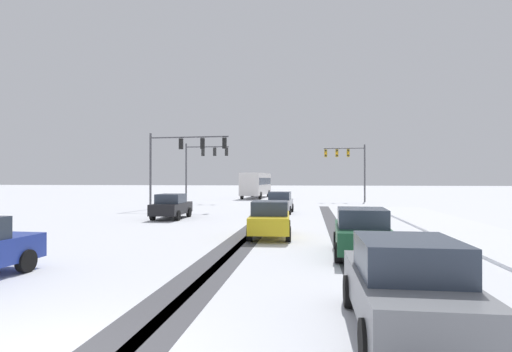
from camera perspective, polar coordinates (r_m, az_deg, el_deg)
The scene contains 13 objects.
wheel_track_left_lane at distance 21.30m, azimuth 0.78°, elevation -7.43°, with size 0.79×34.95×0.01m, color #4C4C51.
wheel_track_right_lane at distance 21.19m, azimuth 11.20°, elevation -7.45°, with size 0.84×34.95×0.01m, color #4C4C51.
wheel_track_center at distance 21.37m, azimuth -0.75°, elevation -7.40°, with size 0.94×34.95×0.01m, color #4C4C51.
sidewalk_kerb_right at distance 20.99m, azimuth 29.01°, elevation -7.33°, with size 4.00×34.95×0.12m, color white.
traffic_signal_far_left at distance 44.48m, azimuth -7.51°, elevation 2.37°, with size 4.86×0.39×6.50m.
traffic_signal_far_right at distance 47.16m, azimuth 12.92°, elevation 2.21°, with size 4.68×0.47×6.50m.
traffic_signal_near_left at distance 34.53m, azimuth -10.51°, elevation 3.28°, with size 6.96×0.58×6.50m.
car_silver_lead at distance 30.67m, azimuth 3.43°, elevation -3.75°, with size 1.93×4.15×1.62m.
car_black_second at distance 26.98m, azimuth -11.89°, elevation -4.20°, with size 1.91×4.14×1.62m.
car_yellow_cab_third at distance 18.07m, azimuth 2.00°, elevation -6.09°, with size 2.01×4.19×1.62m.
car_dark_green_fourth at distance 14.13m, azimuth 14.74°, elevation -7.68°, with size 1.98×4.17×1.62m.
car_grey_sixth at distance 7.46m, azimuth 20.50°, elevation -14.29°, with size 1.85×4.11×1.62m.
bus_oncoming at distance 54.93m, azimuth 0.04°, elevation -1.04°, with size 3.02×11.10×3.38m.
Camera 1 is at (3.65, -5.10, 2.61)m, focal length 28.26 mm.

